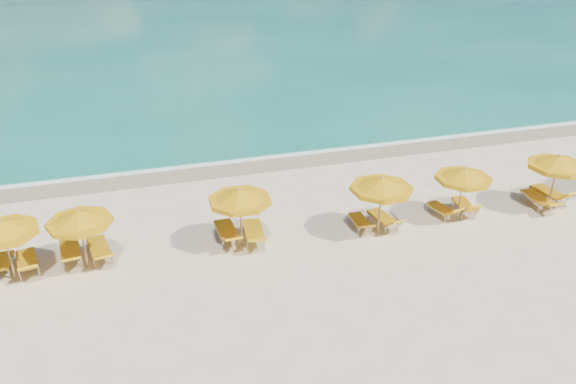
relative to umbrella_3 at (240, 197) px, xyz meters
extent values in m
plane|color=beige|center=(2.13, -0.18, -1.94)|extent=(120.00, 120.00, 0.00)
cube|color=#13705C|center=(2.13, 47.82, -1.94)|extent=(120.00, 80.00, 0.30)
cube|color=tan|center=(2.13, 7.22, -1.94)|extent=(120.00, 2.60, 0.01)
cube|color=white|center=(2.13, 8.02, -1.94)|extent=(120.00, 1.20, 0.03)
cube|color=white|center=(-3.87, 16.82, -1.94)|extent=(14.00, 0.36, 0.05)
cube|color=white|center=(10.13, 23.82, -1.94)|extent=(18.00, 0.30, 0.05)
cylinder|color=tan|center=(-7.56, 0.05, -0.88)|extent=(0.07, 0.07, 2.12)
cone|color=orange|center=(-7.56, 0.05, 0.01)|extent=(2.58, 2.58, 0.42)
cylinder|color=orange|center=(-7.56, 0.05, -0.19)|extent=(2.60, 2.60, 0.17)
sphere|color=tan|center=(-7.56, 0.05, 0.23)|extent=(0.09, 0.09, 0.09)
cylinder|color=tan|center=(-5.30, 0.10, -0.90)|extent=(0.06, 0.06, 2.08)
cone|color=orange|center=(-5.30, 0.10, -0.02)|extent=(2.14, 2.14, 0.42)
cylinder|color=orange|center=(-5.30, 0.10, -0.23)|extent=(2.16, 2.16, 0.17)
sphere|color=tan|center=(-5.30, 0.10, 0.19)|extent=(0.09, 0.09, 0.09)
cylinder|color=tan|center=(0.00, 0.00, -0.85)|extent=(0.07, 0.07, 2.17)
cone|color=orange|center=(0.00, 0.00, 0.06)|extent=(2.95, 2.95, 0.43)
cylinder|color=orange|center=(0.00, 0.00, -0.15)|extent=(2.97, 2.97, 0.17)
sphere|color=tan|center=(0.00, 0.00, 0.29)|extent=(0.10, 0.10, 0.10)
cylinder|color=tan|center=(5.06, -0.63, -0.82)|extent=(0.07, 0.07, 2.23)
cone|color=orange|center=(5.06, -0.63, 0.12)|extent=(2.90, 2.90, 0.45)
cylinder|color=orange|center=(5.06, -0.63, -0.10)|extent=(2.93, 2.93, 0.18)
sphere|color=tan|center=(5.06, -0.63, 0.34)|extent=(0.10, 0.10, 0.10)
cylinder|color=tan|center=(8.54, -0.48, -0.89)|extent=(0.06, 0.06, 2.09)
cone|color=orange|center=(8.54, -0.48, -0.02)|extent=(2.71, 2.71, 0.42)
cylinder|color=orange|center=(8.54, -0.48, -0.22)|extent=(2.73, 2.73, 0.17)
sphere|color=tan|center=(8.54, -0.48, 0.20)|extent=(0.09, 0.09, 0.09)
cylinder|color=tan|center=(12.58, -0.71, -0.82)|extent=(0.07, 0.07, 2.23)
cone|color=orange|center=(12.58, -0.71, 0.12)|extent=(2.81, 2.81, 0.45)
cylinder|color=orange|center=(12.58, -0.71, -0.10)|extent=(2.83, 2.83, 0.18)
sphere|color=tan|center=(12.58, -0.71, 0.34)|extent=(0.10, 0.10, 0.10)
cube|color=#DE9F0D|center=(-7.95, 0.70, -1.59)|extent=(0.53, 1.18, 0.07)
cube|color=#DE9F0D|center=(-7.20, 0.51, -1.55)|extent=(0.85, 1.44, 0.08)
cube|color=#DE9F0D|center=(-7.02, -0.40, -1.36)|extent=(0.70, 0.67, 0.43)
cube|color=#DE9F0D|center=(-5.84, 0.73, -1.53)|extent=(0.80, 1.48, 0.09)
cube|color=#DE9F0D|center=(-5.72, -0.25, -1.35)|extent=(0.70, 0.69, 0.41)
cube|color=#DE9F0D|center=(-4.91, 0.67, -1.54)|extent=(0.86, 1.48, 0.09)
cube|color=#DE9F0D|center=(-4.72, -0.30, -1.39)|extent=(0.72, 0.73, 0.35)
cube|color=#DE9F0D|center=(-0.45, 0.56, -1.52)|extent=(0.69, 1.45, 0.09)
cube|color=#DE9F0D|center=(-0.41, -0.45, -1.37)|extent=(0.66, 0.66, 0.38)
cube|color=#DE9F0D|center=(0.50, 0.27, -1.52)|extent=(0.80, 1.50, 0.09)
cube|color=#DE9F0D|center=(0.38, -0.74, -1.37)|extent=(0.71, 0.72, 0.37)
cube|color=#DE9F0D|center=(4.54, -0.05, -1.60)|extent=(0.58, 1.18, 0.07)
cube|color=#DE9F0D|center=(4.50, -0.86, -1.46)|extent=(0.54, 0.52, 0.35)
cube|color=#DE9F0D|center=(5.44, -0.12, -1.57)|extent=(0.77, 1.36, 0.08)
cube|color=#DE9F0D|center=(5.59, -0.99, -1.39)|extent=(0.65, 0.62, 0.41)
cube|color=#DE9F0D|center=(7.98, -0.08, -1.60)|extent=(0.72, 1.24, 0.07)
cube|color=#DE9F0D|center=(8.12, -0.85, -1.40)|extent=(0.59, 0.53, 0.43)
cube|color=#DE9F0D|center=(9.01, -0.07, -1.57)|extent=(0.79, 1.35, 0.08)
cube|color=#DE9F0D|center=(8.85, -0.89, -1.35)|extent=(0.64, 0.56, 0.48)
cube|color=#DE9F0D|center=(12.19, -0.38, -1.54)|extent=(0.73, 1.41, 0.08)
cube|color=#DE9F0D|center=(12.10, -1.35, -1.42)|extent=(0.66, 0.68, 0.32)
cube|color=#DE9F0D|center=(12.93, -0.18, -1.52)|extent=(0.83, 1.50, 0.09)
cube|color=#DE9F0D|center=(13.06, -1.12, -1.28)|extent=(0.70, 0.62, 0.53)
camera|label=1|loc=(-3.35, -17.11, 8.65)|focal=35.00mm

